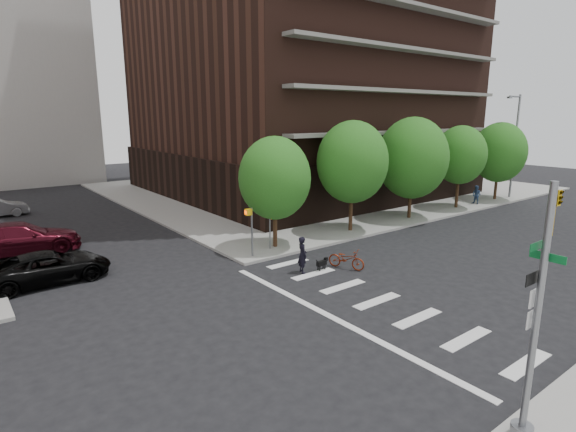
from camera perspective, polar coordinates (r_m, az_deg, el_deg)
ground at (r=17.09m, az=4.38°, el=-13.18°), size 120.00×120.00×0.00m
sidewalk_ne at (r=47.14m, az=3.95°, el=3.74°), size 39.00×33.00×0.15m
crosswalk at (r=18.51m, az=9.58°, el=-11.20°), size 3.85×13.00×0.01m
tree_a at (r=24.75m, az=-1.69°, el=4.82°), size 4.00×4.00×5.90m
tree_b at (r=28.59m, az=8.17°, el=6.79°), size 4.50×4.50×6.65m
tree_c at (r=33.13m, az=15.52°, el=7.09°), size 5.00×5.00×6.80m
tree_d at (r=38.08m, az=21.03°, el=7.24°), size 4.00×4.00×6.20m
tree_e at (r=43.30m, az=25.25°, el=7.31°), size 4.50×4.50×6.35m
traffic_signal at (r=11.62m, az=28.82°, el=-13.16°), size 0.90×0.75×6.00m
pedestrian_signal at (r=23.75m, az=-4.13°, el=-0.93°), size 2.18×0.67×2.60m
streetlamp at (r=44.72m, az=26.82°, el=8.65°), size 2.14×0.22×9.00m
parked_car_black at (r=23.14m, az=-28.00°, el=-5.73°), size 2.48×5.20×1.43m
parked_car_maroon at (r=28.51m, az=-30.88°, el=-2.45°), size 3.02×6.22×1.74m
scooter at (r=22.45m, az=7.42°, el=-5.41°), size 1.30×2.02×1.00m
dog_walker at (r=21.60m, az=1.84°, el=-4.95°), size 0.75×0.60×1.79m
dog at (r=22.15m, az=4.36°, el=-5.96°), size 0.70×0.24×0.58m
pedestrian_far at (r=40.51m, az=22.82°, el=2.49°), size 0.77×0.60×1.56m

